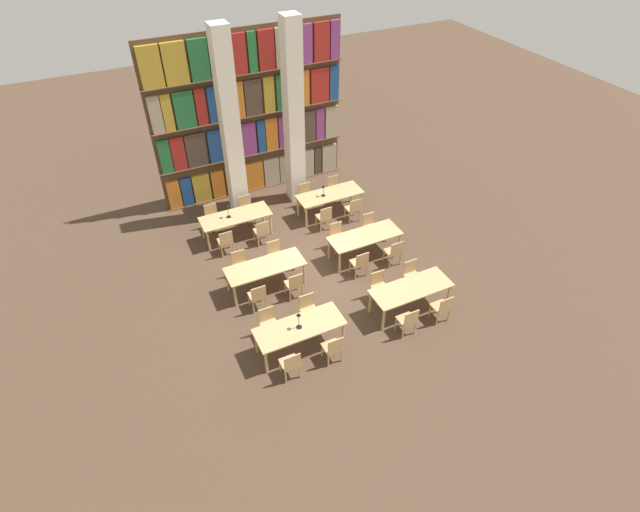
% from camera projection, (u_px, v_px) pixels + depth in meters
% --- Properties ---
extents(ground_plane, '(40.00, 40.00, 0.00)m').
position_uv_depth(ground_plane, '(316.00, 269.00, 14.61)').
color(ground_plane, '#4C3828').
extents(bookshelf_bank, '(6.47, 0.35, 5.50)m').
position_uv_depth(bookshelf_bank, '(251.00, 117.00, 16.32)').
color(bookshelf_bank, brown).
rests_on(bookshelf_bank, ground_plane).
extents(pillar_left, '(0.53, 0.53, 6.00)m').
position_uv_depth(pillar_left, '(230.00, 129.00, 14.98)').
color(pillar_left, silver).
rests_on(pillar_left, ground_plane).
extents(pillar_center, '(0.53, 0.53, 6.00)m').
position_uv_depth(pillar_center, '(294.00, 116.00, 15.67)').
color(pillar_center, silver).
rests_on(pillar_center, ground_plane).
extents(reading_table_0, '(2.17, 0.83, 0.78)m').
position_uv_depth(reading_table_0, '(300.00, 329.00, 11.91)').
color(reading_table_0, tan).
rests_on(reading_table_0, ground_plane).
extents(chair_0, '(0.42, 0.40, 0.87)m').
position_uv_depth(chair_0, '(291.00, 364.00, 11.39)').
color(chair_0, tan).
rests_on(chair_0, ground_plane).
extents(chair_1, '(0.42, 0.40, 0.87)m').
position_uv_depth(chair_1, '(269.00, 323.00, 12.36)').
color(chair_1, tan).
rests_on(chair_1, ground_plane).
extents(chair_2, '(0.42, 0.40, 0.87)m').
position_uv_depth(chair_2, '(333.00, 348.00, 11.75)').
color(chair_2, tan).
rests_on(chair_2, ground_plane).
extents(chair_3, '(0.42, 0.40, 0.87)m').
position_uv_depth(chair_3, '(308.00, 309.00, 12.72)').
color(chair_3, tan).
rests_on(chair_3, ground_plane).
extents(desk_lamp_0, '(0.14, 0.14, 0.48)m').
position_uv_depth(desk_lamp_0, '(299.00, 318.00, 11.63)').
color(desk_lamp_0, black).
rests_on(desk_lamp_0, reading_table_0).
extents(reading_table_1, '(2.17, 0.83, 0.78)m').
position_uv_depth(reading_table_1, '(411.00, 290.00, 12.94)').
color(reading_table_1, tan).
rests_on(reading_table_1, ground_plane).
extents(chair_4, '(0.42, 0.40, 0.87)m').
position_uv_depth(chair_4, '(408.00, 320.00, 12.42)').
color(chair_4, tan).
rests_on(chair_4, ground_plane).
extents(chair_5, '(0.42, 0.40, 0.87)m').
position_uv_depth(chair_5, '(379.00, 286.00, 13.39)').
color(chair_5, tan).
rests_on(chair_5, ground_plane).
extents(chair_6, '(0.42, 0.40, 0.87)m').
position_uv_depth(chair_6, '(442.00, 307.00, 12.77)').
color(chair_6, tan).
rests_on(chair_6, ground_plane).
extents(chair_7, '(0.42, 0.40, 0.87)m').
position_uv_depth(chair_7, '(412.00, 274.00, 13.74)').
color(chair_7, tan).
rests_on(chair_7, ground_plane).
extents(reading_table_2, '(2.17, 0.83, 0.78)m').
position_uv_depth(reading_table_2, '(265.00, 268.00, 13.59)').
color(reading_table_2, tan).
rests_on(reading_table_2, ground_plane).
extents(chair_8, '(0.42, 0.40, 0.87)m').
position_uv_depth(chair_8, '(258.00, 296.00, 13.09)').
color(chair_8, tan).
rests_on(chair_8, ground_plane).
extents(chair_9, '(0.42, 0.40, 0.87)m').
position_uv_depth(chair_9, '(240.00, 264.00, 14.06)').
color(chair_9, tan).
rests_on(chair_9, ground_plane).
extents(chair_10, '(0.42, 0.40, 0.87)m').
position_uv_depth(chair_10, '(294.00, 284.00, 13.44)').
color(chair_10, tan).
rests_on(chair_10, ground_plane).
extents(chair_11, '(0.42, 0.40, 0.87)m').
position_uv_depth(chair_11, '(275.00, 254.00, 14.41)').
color(chair_11, tan).
rests_on(chair_11, ground_plane).
extents(reading_table_3, '(2.17, 0.83, 0.78)m').
position_uv_depth(reading_table_3, '(365.00, 238.00, 14.64)').
color(reading_table_3, tan).
rests_on(reading_table_3, ground_plane).
extents(chair_12, '(0.42, 0.40, 0.87)m').
position_uv_depth(chair_12, '(360.00, 263.00, 14.12)').
color(chair_12, tan).
rests_on(chair_12, ground_plane).
extents(chair_13, '(0.42, 0.40, 0.87)m').
position_uv_depth(chair_13, '(337.00, 236.00, 15.09)').
color(chair_13, tan).
rests_on(chair_13, ground_plane).
extents(chair_14, '(0.42, 0.40, 0.87)m').
position_uv_depth(chair_14, '(394.00, 252.00, 14.50)').
color(chair_14, tan).
rests_on(chair_14, ground_plane).
extents(chair_15, '(0.42, 0.40, 0.87)m').
position_uv_depth(chair_15, '(370.00, 226.00, 15.47)').
color(chair_15, tan).
rests_on(chair_15, ground_plane).
extents(reading_table_4, '(2.17, 0.83, 0.78)m').
position_uv_depth(reading_table_4, '(236.00, 218.00, 15.41)').
color(reading_table_4, tan).
rests_on(reading_table_4, ground_plane).
extents(chair_16, '(0.42, 0.40, 0.87)m').
position_uv_depth(chair_16, '(226.00, 241.00, 14.88)').
color(chair_16, tan).
rests_on(chair_16, ground_plane).
extents(chair_17, '(0.42, 0.40, 0.87)m').
position_uv_depth(chair_17, '(212.00, 217.00, 15.85)').
color(chair_17, tan).
rests_on(chair_17, ground_plane).
extents(chair_18, '(0.42, 0.40, 0.87)m').
position_uv_depth(chair_18, '(262.00, 231.00, 15.26)').
color(chair_18, tan).
rests_on(chair_18, ground_plane).
extents(chair_19, '(0.42, 0.40, 0.87)m').
position_uv_depth(chair_19, '(247.00, 208.00, 16.23)').
color(chair_19, tan).
rests_on(chair_19, ground_plane).
extents(desk_lamp_1, '(0.14, 0.14, 0.46)m').
position_uv_depth(desk_lamp_1, '(228.00, 209.00, 15.10)').
color(desk_lamp_1, black).
rests_on(desk_lamp_1, reading_table_4).
extents(reading_table_5, '(2.17, 0.83, 0.78)m').
position_uv_depth(reading_table_5, '(330.00, 196.00, 16.36)').
color(reading_table_5, tan).
rests_on(reading_table_5, ground_plane).
extents(chair_20, '(0.42, 0.40, 0.87)m').
position_uv_depth(chair_20, '(324.00, 217.00, 15.84)').
color(chair_20, tan).
rests_on(chair_20, ground_plane).
extents(chair_21, '(0.42, 0.40, 0.87)m').
position_uv_depth(chair_21, '(306.00, 195.00, 16.81)').
color(chair_21, tan).
rests_on(chair_21, ground_plane).
extents(chair_22, '(0.42, 0.40, 0.87)m').
position_uv_depth(chair_22, '(353.00, 209.00, 16.19)').
color(chair_22, tan).
rests_on(chair_22, ground_plane).
extents(chair_23, '(0.42, 0.40, 0.87)m').
position_uv_depth(chair_23, '(334.00, 188.00, 17.16)').
color(chair_23, tan).
rests_on(chair_23, ground_plane).
extents(desk_lamp_2, '(0.14, 0.14, 0.39)m').
position_uv_depth(desk_lamp_2, '(323.00, 189.00, 16.05)').
color(desk_lamp_2, black).
rests_on(desk_lamp_2, reading_table_5).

